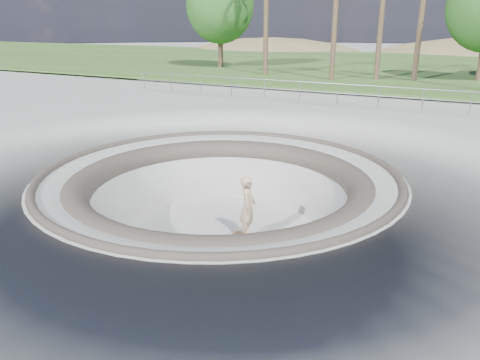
% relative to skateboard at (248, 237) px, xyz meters
% --- Properties ---
extents(ground, '(180.00, 180.00, 0.00)m').
position_rel_skateboard_xyz_m(ground, '(-0.87, -0.06, 1.83)').
color(ground, '#A7A7A2').
rests_on(ground, ground).
extents(skate_bowl, '(14.00, 14.00, 4.10)m').
position_rel_skateboard_xyz_m(skate_bowl, '(-0.87, -0.06, -0.00)').
color(skate_bowl, '#A7A7A2').
rests_on(skate_bowl, ground).
extents(grass_strip, '(180.00, 36.00, 0.12)m').
position_rel_skateboard_xyz_m(grass_strip, '(-0.87, 33.94, 2.05)').
color(grass_strip, '#334F1F').
rests_on(grass_strip, ground).
extents(distant_hills, '(103.20, 45.00, 28.60)m').
position_rel_skateboard_xyz_m(distant_hills, '(2.91, 57.11, -5.19)').
color(distant_hills, brown).
rests_on(distant_hills, ground).
extents(safety_railing, '(25.00, 0.06, 1.03)m').
position_rel_skateboard_xyz_m(safety_railing, '(-0.87, 11.94, 2.52)').
color(safety_railing, gray).
rests_on(safety_railing, ground).
extents(skateboard, '(0.95, 0.44, 0.09)m').
position_rel_skateboard_xyz_m(skateboard, '(0.00, 0.00, 0.00)').
color(skateboard, brown).
rests_on(skateboard, ground).
extents(skater, '(0.64, 0.78, 1.84)m').
position_rel_skateboard_xyz_m(skater, '(-0.00, -0.00, 0.94)').
color(skater, tan).
rests_on(skater, skateboard).
extents(bushy_tree_left, '(5.82, 5.29, 8.40)m').
position_rel_skateboard_xyz_m(bushy_tree_left, '(-15.11, 25.45, 7.20)').
color(bushy_tree_left, brown).
rests_on(bushy_tree_left, ground).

